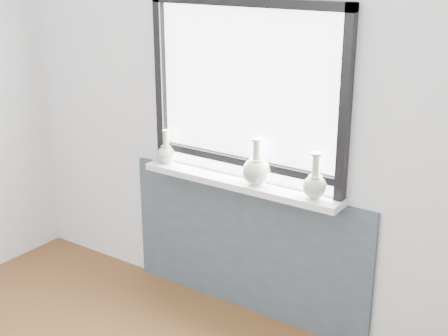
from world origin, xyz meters
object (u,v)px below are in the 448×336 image
Objects in this scene: windowsill at (239,183)px; vase_c at (315,184)px; vase_a at (166,153)px; vase_b at (257,169)px.

vase_c is (0.50, -0.00, 0.10)m from windowsill.
windowsill is 0.51m from vase_c.
vase_a is 0.79× the size of vase_b.
vase_b is (0.12, -0.00, 0.11)m from windowsill.
vase_a is 1.06m from vase_c.
vase_a is at bearing 180.00° from windowsill.
windowsill is 6.02× the size of vase_a.
vase_b is (0.68, -0.00, 0.02)m from vase_a.
vase_a is at bearing 179.88° from vase_b.
vase_c reaches higher than windowsill.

